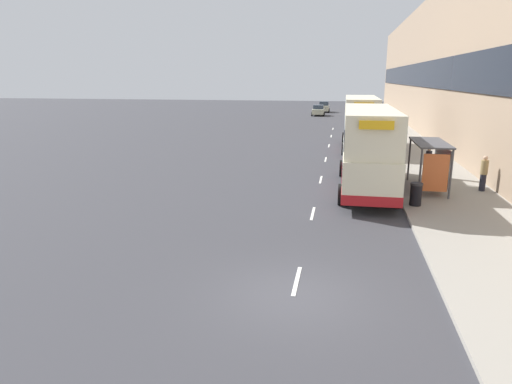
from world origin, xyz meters
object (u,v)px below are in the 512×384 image
(car_1, at_px, (324,107))
(pedestrian_2, at_px, (448,163))
(double_decker_bus_near, at_px, (368,148))
(litter_bin, at_px, (416,194))
(car_0, at_px, (318,110))
(pedestrian_at_shelter, at_px, (428,162))
(pedestrian_1, at_px, (484,173))
(double_decker_bus_ahead, at_px, (360,122))
(bus_shelter, at_px, (434,157))

(car_1, distance_m, pedestrian_2, 54.82)
(double_decker_bus_near, relative_size, litter_bin, 9.59)
(car_0, bearing_deg, litter_bin, 97.96)
(pedestrian_at_shelter, bearing_deg, car_0, 101.05)
(pedestrian_1, bearing_deg, pedestrian_2, 111.77)
(double_decker_bus_near, bearing_deg, litter_bin, -56.01)
(double_decker_bus_ahead, height_order, pedestrian_at_shelter, double_decker_bus_ahead)
(pedestrian_1, height_order, litter_bin, pedestrian_1)
(double_decker_bus_near, bearing_deg, pedestrian_at_shelter, 44.30)
(car_1, height_order, pedestrian_1, pedestrian_1)
(bus_shelter, height_order, car_1, bus_shelter)
(double_decker_bus_ahead, xyz_separation_m, litter_bin, (2.01, -17.68, -1.61))
(pedestrian_1, bearing_deg, double_decker_bus_ahead, 112.34)
(car_0, height_order, pedestrian_2, pedestrian_2)
(double_decker_bus_near, height_order, double_decker_bus_ahead, same)
(pedestrian_at_shelter, xyz_separation_m, litter_bin, (-1.61, -6.67, -0.37))
(pedestrian_at_shelter, bearing_deg, pedestrian_2, -13.56)
(bus_shelter, relative_size, pedestrian_1, 2.29)
(double_decker_bus_near, xyz_separation_m, litter_bin, (2.08, -3.08, -1.61))
(double_decker_bus_ahead, height_order, litter_bin, double_decker_bus_ahead)
(double_decker_bus_near, relative_size, car_0, 2.58)
(car_0, xyz_separation_m, pedestrian_1, (11.15, -49.05, 0.25))
(pedestrian_1, bearing_deg, car_1, 100.57)
(double_decker_bus_ahead, distance_m, car_0, 35.35)
(double_decker_bus_near, distance_m, car_0, 49.81)
(car_0, distance_m, pedestrian_1, 50.30)
(bus_shelter, distance_m, car_1, 57.87)
(car_0, xyz_separation_m, car_1, (0.53, 7.83, 0.07))
(double_decker_bus_ahead, xyz_separation_m, car_1, (-4.81, 42.74, -1.38))
(double_decker_bus_ahead, relative_size, car_1, 2.63)
(double_decker_bus_ahead, bearing_deg, bus_shelter, -77.48)
(bus_shelter, height_order, pedestrian_at_shelter, bus_shelter)
(car_0, relative_size, pedestrian_1, 2.13)
(bus_shelter, bearing_deg, pedestrian_at_shelter, 83.75)
(car_0, relative_size, car_1, 0.99)
(double_decker_bus_ahead, bearing_deg, pedestrian_2, -67.51)
(bus_shelter, distance_m, pedestrian_at_shelter, 3.67)
(double_decker_bus_ahead, bearing_deg, pedestrian_1, -67.66)
(bus_shelter, relative_size, double_decker_bus_near, 0.42)
(double_decker_bus_ahead, distance_m, pedestrian_at_shelter, 11.65)
(double_decker_bus_ahead, bearing_deg, car_1, 96.42)
(bus_shelter, xyz_separation_m, double_decker_bus_ahead, (-3.23, 14.56, 0.41))
(litter_bin, bearing_deg, bus_shelter, 68.60)
(double_decker_bus_near, height_order, pedestrian_1, double_decker_bus_near)
(car_1, height_order, pedestrian_2, pedestrian_2)
(car_0, xyz_separation_m, pedestrian_2, (10.00, -46.16, 0.23))
(bus_shelter, relative_size, double_decker_bus_ahead, 0.41)
(double_decker_bus_near, bearing_deg, pedestrian_1, 4.52)
(pedestrian_2, bearing_deg, pedestrian_at_shelter, 166.44)
(pedestrian_at_shelter, xyz_separation_m, pedestrian_2, (1.04, -0.25, 0.02))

